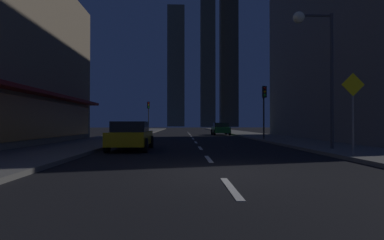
# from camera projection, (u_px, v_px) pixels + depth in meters

# --- Properties ---
(ground_plane) EXTENTS (78.00, 136.00, 0.10)m
(ground_plane) POSITION_uv_depth(u_px,v_px,m) (189.00, 134.00, 40.32)
(ground_plane) COLOR black
(sidewalk_right) EXTENTS (4.00, 76.00, 0.15)m
(sidewalk_right) POSITION_uv_depth(u_px,v_px,m) (242.00, 133.00, 40.56)
(sidewalk_right) COLOR #605E59
(sidewalk_right) RESTS_ON ground
(sidewalk_left) EXTENTS (4.00, 76.00, 0.15)m
(sidewalk_left) POSITION_uv_depth(u_px,v_px,m) (136.00, 133.00, 40.08)
(sidewalk_left) COLOR #605E59
(sidewalk_left) RESTS_ON ground
(lane_marking_center) EXTENTS (0.16, 43.80, 0.01)m
(lane_marking_center) POSITION_uv_depth(u_px,v_px,m) (193.00, 139.00, 27.13)
(lane_marking_center) COLOR silver
(lane_marking_center) RESTS_ON ground
(building_apartment_right) EXTENTS (11.00, 20.00, 21.20)m
(building_apartment_right) POSITION_uv_depth(u_px,v_px,m) (372.00, 10.00, 24.96)
(building_apartment_right) COLOR slate
(building_apartment_right) RESTS_ON ground
(skyscraper_distant_tall) EXTENTS (8.28, 8.05, 58.47)m
(skyscraper_distant_tall) POSITION_uv_depth(u_px,v_px,m) (176.00, 67.00, 149.82)
(skyscraper_distant_tall) COLOR #5C5745
(skyscraper_distant_tall) RESTS_ON ground
(skyscraper_distant_mid) EXTENTS (5.74, 5.66, 60.49)m
(skyscraper_distant_mid) POSITION_uv_depth(u_px,v_px,m) (208.00, 53.00, 124.72)
(skyscraper_distant_mid) COLOR #444033
(skyscraper_distant_mid) RESTS_ON ground
(skyscraper_distant_short) EXTENTS (7.40, 5.85, 60.12)m
(skyscraper_distant_short) POSITION_uv_depth(u_px,v_px,m) (229.00, 57.00, 130.92)
(skyscraper_distant_short) COLOR #2E2C23
(skyscraper_distant_short) RESTS_ON ground
(car_parked_near) EXTENTS (1.98, 4.24, 1.45)m
(car_parked_near) POSITION_uv_depth(u_px,v_px,m) (131.00, 135.00, 15.53)
(car_parked_near) COLOR gold
(car_parked_near) RESTS_ON ground
(car_parked_far) EXTENTS (1.98, 4.24, 1.45)m
(car_parked_far) POSITION_uv_depth(u_px,v_px,m) (221.00, 129.00, 36.21)
(car_parked_far) COLOR #1E722D
(car_parked_far) RESTS_ON ground
(fire_hydrant_far_left) EXTENTS (0.42, 0.30, 0.65)m
(fire_hydrant_far_left) POSITION_uv_depth(u_px,v_px,m) (134.00, 132.00, 31.13)
(fire_hydrant_far_left) COLOR red
(fire_hydrant_far_left) RESTS_ON sidewalk_left
(traffic_light_near_right) EXTENTS (0.32, 0.48, 4.20)m
(traffic_light_near_right) POSITION_uv_depth(u_px,v_px,m) (264.00, 100.00, 24.13)
(traffic_light_near_right) COLOR #2D2D2D
(traffic_light_near_right) RESTS_ON sidewalk_right
(traffic_light_far_left) EXTENTS (0.32, 0.48, 4.20)m
(traffic_light_far_left) POSITION_uv_depth(u_px,v_px,m) (148.00, 110.00, 41.33)
(traffic_light_far_left) COLOR #2D2D2D
(traffic_light_far_left) RESTS_ON sidewalk_left
(street_lamp_right) EXTENTS (1.96, 0.56, 6.58)m
(street_lamp_right) POSITION_uv_depth(u_px,v_px,m) (315.00, 46.00, 14.68)
(street_lamp_right) COLOR #38383D
(street_lamp_right) RESTS_ON sidewalk_right
(pedestrian_crossing_sign) EXTENTS (0.91, 0.08, 3.15)m
(pedestrian_crossing_sign) POSITION_uv_depth(u_px,v_px,m) (353.00, 106.00, 11.81)
(pedestrian_crossing_sign) COLOR slate
(pedestrian_crossing_sign) RESTS_ON sidewalk_right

